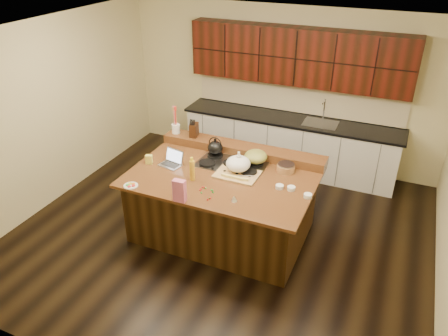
% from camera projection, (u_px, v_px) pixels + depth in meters
% --- Properties ---
extents(room, '(5.52, 5.02, 2.72)m').
position_uv_depth(room, '(222.00, 145.00, 5.47)').
color(room, black).
rests_on(room, ground).
extents(island, '(2.40, 1.60, 0.92)m').
position_uv_depth(island, '(223.00, 204.00, 5.90)').
color(island, black).
rests_on(island, ground).
extents(back_ledge, '(2.40, 0.30, 0.12)m').
position_uv_depth(back_ledge, '(242.00, 149.00, 6.21)').
color(back_ledge, black).
rests_on(back_ledge, island).
extents(cooktop, '(0.92, 0.52, 0.05)m').
position_uv_depth(cooktop, '(231.00, 164.00, 5.91)').
color(cooktop, gray).
rests_on(cooktop, island).
extents(back_counter, '(3.70, 0.66, 2.40)m').
position_uv_depth(back_counter, '(292.00, 115.00, 7.33)').
color(back_counter, silver).
rests_on(back_counter, ground).
extents(kettle, '(0.26, 0.26, 0.19)m').
position_uv_depth(kettle, '(215.00, 148.00, 6.06)').
color(kettle, black).
rests_on(kettle, cooktop).
extents(green_bowl, '(0.36, 0.36, 0.17)m').
position_uv_depth(green_bowl, '(256.00, 156.00, 5.86)').
color(green_bowl, olive).
rests_on(green_bowl, cooktop).
extents(laptop, '(0.33, 0.28, 0.20)m').
position_uv_depth(laptop, '(172.00, 161.00, 5.91)').
color(laptop, '#B7B7BC').
rests_on(laptop, island).
extents(oil_bottle, '(0.07, 0.07, 0.27)m').
position_uv_depth(oil_bottle, '(192.00, 170.00, 5.51)').
color(oil_bottle, gold).
rests_on(oil_bottle, island).
extents(vinegar_bottle, '(0.07, 0.07, 0.25)m').
position_uv_depth(vinegar_bottle, '(239.00, 164.00, 5.68)').
color(vinegar_bottle, silver).
rests_on(vinegar_bottle, island).
extents(wooden_tray, '(0.56, 0.45, 0.23)m').
position_uv_depth(wooden_tray, '(238.00, 166.00, 5.68)').
color(wooden_tray, tan).
rests_on(wooden_tray, island).
extents(ramekin_a, '(0.13, 0.13, 0.04)m').
position_uv_depth(ramekin_a, '(280.00, 187.00, 5.38)').
color(ramekin_a, white).
rests_on(ramekin_a, island).
extents(ramekin_b, '(0.13, 0.13, 0.04)m').
position_uv_depth(ramekin_b, '(291.00, 188.00, 5.35)').
color(ramekin_b, white).
rests_on(ramekin_b, island).
extents(ramekin_c, '(0.12, 0.12, 0.04)m').
position_uv_depth(ramekin_c, '(308.00, 196.00, 5.20)').
color(ramekin_c, white).
rests_on(ramekin_c, island).
extents(strainer_bowl, '(0.30, 0.30, 0.09)m').
position_uv_depth(strainer_bowl, '(286.00, 168.00, 5.75)').
color(strainer_bowl, '#996B3F').
rests_on(strainer_bowl, island).
extents(kitchen_timer, '(0.09, 0.09, 0.07)m').
position_uv_depth(kitchen_timer, '(234.00, 198.00, 5.13)').
color(kitchen_timer, silver).
rests_on(kitchen_timer, island).
extents(pink_bag, '(0.15, 0.08, 0.28)m').
position_uv_depth(pink_bag, '(179.00, 191.00, 5.08)').
color(pink_bag, '#C85E81').
rests_on(pink_bag, island).
extents(candy_plate, '(0.20, 0.20, 0.01)m').
position_uv_depth(candy_plate, '(131.00, 186.00, 5.43)').
color(candy_plate, white).
rests_on(candy_plate, island).
extents(package_box, '(0.10, 0.09, 0.12)m').
position_uv_depth(package_box, '(149.00, 159.00, 5.93)').
color(package_box, '#D1CA49').
rests_on(package_box, island).
extents(utensil_crock, '(0.13, 0.13, 0.14)m').
position_uv_depth(utensil_crock, '(176.00, 129.00, 6.52)').
color(utensil_crock, white).
rests_on(utensil_crock, back_ledge).
extents(knife_block, '(0.13, 0.18, 0.20)m').
position_uv_depth(knife_block, '(194.00, 130.00, 6.40)').
color(knife_block, black).
rests_on(knife_block, back_ledge).
extents(gumdrop_0, '(0.02, 0.02, 0.02)m').
position_uv_depth(gumdrop_0, '(210.00, 198.00, 5.18)').
color(gumdrop_0, red).
rests_on(gumdrop_0, island).
extents(gumdrop_1, '(0.02, 0.02, 0.02)m').
position_uv_depth(gumdrop_1, '(213.00, 192.00, 5.29)').
color(gumdrop_1, '#198C26').
rests_on(gumdrop_1, island).
extents(gumdrop_2, '(0.02, 0.02, 0.02)m').
position_uv_depth(gumdrop_2, '(203.00, 187.00, 5.40)').
color(gumdrop_2, red).
rests_on(gumdrop_2, island).
extents(gumdrop_3, '(0.02, 0.02, 0.02)m').
position_uv_depth(gumdrop_3, '(201.00, 193.00, 5.28)').
color(gumdrop_3, '#198C26').
rests_on(gumdrop_3, island).
extents(gumdrop_4, '(0.02, 0.02, 0.02)m').
position_uv_depth(gumdrop_4, '(200.00, 190.00, 5.34)').
color(gumdrop_4, red).
rests_on(gumdrop_4, island).
extents(gumdrop_5, '(0.02, 0.02, 0.02)m').
position_uv_depth(gumdrop_5, '(212.00, 190.00, 5.33)').
color(gumdrop_5, '#198C26').
rests_on(gumdrop_5, island).
extents(gumdrop_6, '(0.02, 0.02, 0.02)m').
position_uv_depth(gumdrop_6, '(183.00, 193.00, 5.28)').
color(gumdrop_6, red).
rests_on(gumdrop_6, island).
extents(gumdrop_7, '(0.02, 0.02, 0.02)m').
position_uv_depth(gumdrop_7, '(211.00, 190.00, 5.34)').
color(gumdrop_7, '#198C26').
rests_on(gumdrop_7, island).
extents(gumdrop_8, '(0.02, 0.02, 0.02)m').
position_uv_depth(gumdrop_8, '(205.00, 187.00, 5.39)').
color(gumdrop_8, red).
rests_on(gumdrop_8, island).
extents(gumdrop_9, '(0.02, 0.02, 0.02)m').
position_uv_depth(gumdrop_9, '(209.00, 198.00, 5.18)').
color(gumdrop_9, '#198C26').
rests_on(gumdrop_9, island).
extents(gumdrop_10, '(0.02, 0.02, 0.02)m').
position_uv_depth(gumdrop_10, '(201.00, 189.00, 5.36)').
color(gumdrop_10, red).
rests_on(gumdrop_10, island).
extents(gumdrop_11, '(0.02, 0.02, 0.02)m').
position_uv_depth(gumdrop_11, '(205.00, 188.00, 5.38)').
color(gumdrop_11, '#198C26').
rests_on(gumdrop_11, island).
extents(gumdrop_12, '(0.02, 0.02, 0.02)m').
position_uv_depth(gumdrop_12, '(208.00, 200.00, 5.15)').
color(gumdrop_12, red).
rests_on(gumdrop_12, island).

